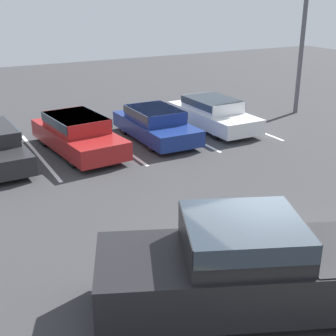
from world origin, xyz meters
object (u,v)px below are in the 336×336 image
(parked_sedan_c, at_px, (155,123))
(light_post, at_px, (303,37))
(parked_sedan_b, at_px, (77,133))
(pickup_truck, at_px, (258,266))
(parked_sedan_d, at_px, (213,112))

(parked_sedan_c, bearing_deg, light_post, 94.50)
(parked_sedan_b, relative_size, parked_sedan_c, 1.11)
(light_post, bearing_deg, parked_sedan_c, -175.68)
(pickup_truck, xyz_separation_m, parked_sedan_c, (3.03, 9.91, -0.23))
(pickup_truck, relative_size, parked_sedan_b, 1.25)
(parked_sedan_b, bearing_deg, light_post, 87.80)
(parked_sedan_b, xyz_separation_m, parked_sedan_c, (3.06, 0.02, -0.05))
(pickup_truck, xyz_separation_m, parked_sedan_d, (5.81, 10.17, -0.21))
(parked_sedan_c, xyz_separation_m, parked_sedan_d, (2.78, 0.27, 0.02))
(pickup_truck, bearing_deg, parked_sedan_b, 113.17)
(light_post, bearing_deg, parked_sedan_d, -176.36)
(parked_sedan_b, distance_m, parked_sedan_c, 3.06)
(parked_sedan_b, distance_m, parked_sedan_d, 5.85)
(pickup_truck, xyz_separation_m, light_post, (10.62, 10.48, 2.53))
(parked_sedan_c, relative_size, light_post, 0.75)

